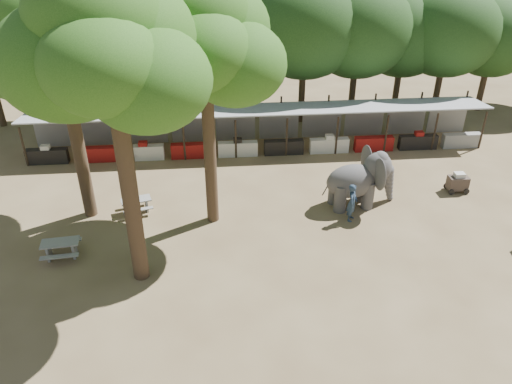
{
  "coord_description": "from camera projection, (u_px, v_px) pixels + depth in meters",
  "views": [
    {
      "loc": [
        -2.73,
        -14.4,
        13.35
      ],
      "look_at": [
        -1.0,
        5.0,
        2.0
      ],
      "focal_mm": 35.0,
      "sensor_mm": 36.0,
      "label": 1
    }
  ],
  "objects": [
    {
      "name": "ground",
      "position": [
        293.0,
        300.0,
        19.33
      ],
      "size": [
        100.0,
        100.0,
        0.0
      ],
      "primitive_type": "plane",
      "color": "brown",
      "rests_on": "ground"
    },
    {
      "name": "vendor_stalls",
      "position": [
        259.0,
        131.0,
        30.64
      ],
      "size": [
        28.0,
        2.99,
        2.8
      ],
      "color": "#9A9CA1",
      "rests_on": "ground"
    },
    {
      "name": "yard_tree_left",
      "position": [
        56.0,
        45.0,
        20.69
      ],
      "size": [
        7.1,
        6.9,
        11.02
      ],
      "color": "#332316",
      "rests_on": "ground"
    },
    {
      "name": "yard_tree_center",
      "position": [
        106.0,
        50.0,
        16.1
      ],
      "size": [
        7.1,
        6.9,
        12.04
      ],
      "color": "#332316",
      "rests_on": "ground"
    },
    {
      "name": "yard_tree_back",
      "position": [
        201.0,
        40.0,
        20.11
      ],
      "size": [
        7.1,
        6.9,
        11.36
      ],
      "color": "#332316",
      "rests_on": "ground"
    },
    {
      "name": "backdrop_trees",
      "position": [
        252.0,
        39.0,
        32.9
      ],
      "size": [
        46.46,
        5.95,
        8.33
      ],
      "color": "#332316",
      "rests_on": "ground"
    },
    {
      "name": "elephant",
      "position": [
        361.0,
        179.0,
        24.76
      ],
      "size": [
        3.8,
        2.86,
        2.86
      ],
      "rotation": [
        0.0,
        0.0,
        0.13
      ],
      "color": "#423F40",
      "rests_on": "ground"
    },
    {
      "name": "handler",
      "position": [
        352.0,
        203.0,
        23.75
      ],
      "size": [
        0.73,
        0.83,
        1.92
      ],
      "primitive_type": "imported",
      "rotation": [
        0.0,
        0.0,
        1.08
      ],
      "color": "#26384C",
      "rests_on": "ground"
    },
    {
      "name": "picnic_table_near",
      "position": [
        61.0,
        247.0,
        21.43
      ],
      "size": [
        1.71,
        1.57,
        0.79
      ],
      "rotation": [
        0.0,
        0.0,
        0.1
      ],
      "color": "gray",
      "rests_on": "ground"
    },
    {
      "name": "picnic_table_far",
      "position": [
        137.0,
        204.0,
        24.61
      ],
      "size": [
        1.71,
        1.61,
        0.71
      ],
      "rotation": [
        0.0,
        0.0,
        0.27
      ],
      "color": "gray",
      "rests_on": "ground"
    },
    {
      "name": "cart_back",
      "position": [
        458.0,
        182.0,
        26.32
      ],
      "size": [
        1.13,
        0.75,
        1.1
      ],
      "rotation": [
        0.0,
        0.0,
        -0.01
      ],
      "color": "#372B25",
      "rests_on": "ground"
    }
  ]
}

